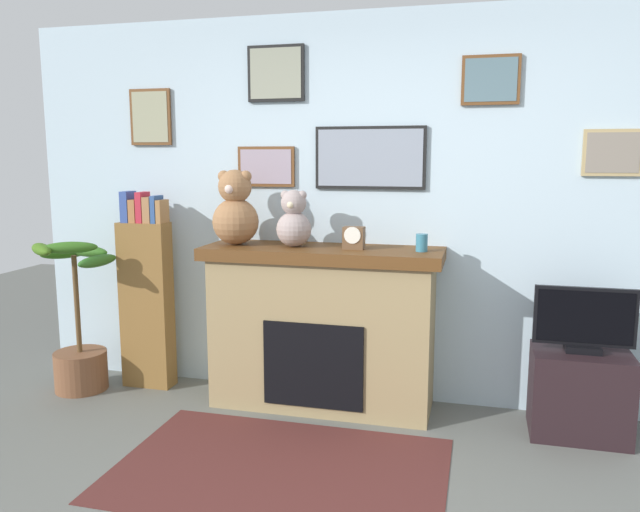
{
  "coord_description": "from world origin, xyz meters",
  "views": [
    {
      "loc": [
        0.62,
        -2.19,
        1.67
      ],
      "look_at": [
        -0.39,
        1.7,
        1.02
      ],
      "focal_mm": 34.98,
      "sensor_mm": 36.0,
      "label": 1
    }
  ],
  "objects_px": {
    "tv_stand": "(579,393)",
    "potted_plant": "(79,338)",
    "mantel_clock": "(354,238)",
    "teddy_bear_grey": "(235,211)",
    "fireplace": "(322,327)",
    "bookshelf": "(147,296)",
    "teddy_bear_tan": "(294,221)",
    "television": "(584,321)",
    "candle_jar": "(422,243)"
  },
  "relations": [
    {
      "from": "television",
      "to": "candle_jar",
      "type": "distance_m",
      "value": 1.06
    },
    {
      "from": "tv_stand",
      "to": "teddy_bear_tan",
      "type": "height_order",
      "value": "teddy_bear_tan"
    },
    {
      "from": "potted_plant",
      "to": "television",
      "type": "bearing_deg",
      "value": 1.84
    },
    {
      "from": "teddy_bear_grey",
      "to": "teddy_bear_tan",
      "type": "distance_m",
      "value": 0.41
    },
    {
      "from": "bookshelf",
      "to": "teddy_bear_tan",
      "type": "bearing_deg",
      "value": -3.07
    },
    {
      "from": "potted_plant",
      "to": "bookshelf",
      "type": "bearing_deg",
      "value": 25.91
    },
    {
      "from": "candle_jar",
      "to": "teddy_bear_tan",
      "type": "xyz_separation_m",
      "value": [
        -0.83,
        -0.0,
        0.11
      ]
    },
    {
      "from": "fireplace",
      "to": "mantel_clock",
      "type": "relative_size",
      "value": 10.64
    },
    {
      "from": "fireplace",
      "to": "teddy_bear_grey",
      "type": "distance_m",
      "value": 0.96
    },
    {
      "from": "mantel_clock",
      "to": "teddy_bear_tan",
      "type": "bearing_deg",
      "value": 179.8
    },
    {
      "from": "potted_plant",
      "to": "teddy_bear_tan",
      "type": "bearing_deg",
      "value": 5.44
    },
    {
      "from": "fireplace",
      "to": "television",
      "type": "height_order",
      "value": "fireplace"
    },
    {
      "from": "television",
      "to": "fireplace",
      "type": "bearing_deg",
      "value": 177.9
    },
    {
      "from": "fireplace",
      "to": "tv_stand",
      "type": "height_order",
      "value": "fireplace"
    },
    {
      "from": "fireplace",
      "to": "teddy_bear_tan",
      "type": "height_order",
      "value": "teddy_bear_tan"
    },
    {
      "from": "fireplace",
      "to": "teddy_bear_grey",
      "type": "height_order",
      "value": "teddy_bear_grey"
    },
    {
      "from": "mantel_clock",
      "to": "teddy_bear_grey",
      "type": "height_order",
      "value": "teddy_bear_grey"
    },
    {
      "from": "television",
      "to": "mantel_clock",
      "type": "height_order",
      "value": "mantel_clock"
    },
    {
      "from": "tv_stand",
      "to": "television",
      "type": "relative_size",
      "value": 0.98
    },
    {
      "from": "mantel_clock",
      "to": "teddy_bear_tan",
      "type": "xyz_separation_m",
      "value": [
        -0.4,
        0.0,
        0.1
      ]
    },
    {
      "from": "bookshelf",
      "to": "tv_stand",
      "type": "xyz_separation_m",
      "value": [
        2.93,
        -0.1,
        -0.41
      ]
    },
    {
      "from": "television",
      "to": "candle_jar",
      "type": "height_order",
      "value": "candle_jar"
    },
    {
      "from": "fireplace",
      "to": "bookshelf",
      "type": "height_order",
      "value": "bookshelf"
    },
    {
      "from": "bookshelf",
      "to": "mantel_clock",
      "type": "xyz_separation_m",
      "value": [
        1.53,
        -0.06,
        0.48
      ]
    },
    {
      "from": "potted_plant",
      "to": "television",
      "type": "height_order",
      "value": "potted_plant"
    },
    {
      "from": "bookshelf",
      "to": "teddy_bear_tan",
      "type": "height_order",
      "value": "teddy_bear_tan"
    },
    {
      "from": "candle_jar",
      "to": "teddy_bear_grey",
      "type": "xyz_separation_m",
      "value": [
        -1.24,
        -0.0,
        0.17
      ]
    },
    {
      "from": "television",
      "to": "teddy_bear_grey",
      "type": "relative_size",
      "value": 1.14
    },
    {
      "from": "tv_stand",
      "to": "television",
      "type": "height_order",
      "value": "television"
    },
    {
      "from": "mantel_clock",
      "to": "tv_stand",
      "type": "bearing_deg",
      "value": -1.56
    },
    {
      "from": "tv_stand",
      "to": "teddy_bear_grey",
      "type": "height_order",
      "value": "teddy_bear_grey"
    },
    {
      "from": "fireplace",
      "to": "teddy_bear_grey",
      "type": "relative_size",
      "value": 3.13
    },
    {
      "from": "potted_plant",
      "to": "teddy_bear_tan",
      "type": "xyz_separation_m",
      "value": [
        1.56,
        0.15,
        0.86
      ]
    },
    {
      "from": "television",
      "to": "tv_stand",
      "type": "bearing_deg",
      "value": 90.0
    },
    {
      "from": "fireplace",
      "to": "mantel_clock",
      "type": "xyz_separation_m",
      "value": [
        0.21,
        -0.02,
        0.61
      ]
    },
    {
      "from": "fireplace",
      "to": "television",
      "type": "bearing_deg",
      "value": -2.1
    },
    {
      "from": "potted_plant",
      "to": "tv_stand",
      "type": "relative_size",
      "value": 1.95
    },
    {
      "from": "tv_stand",
      "to": "potted_plant",
      "type": "bearing_deg",
      "value": -178.13
    },
    {
      "from": "candle_jar",
      "to": "teddy_bear_tan",
      "type": "bearing_deg",
      "value": -179.97
    },
    {
      "from": "bookshelf",
      "to": "teddy_bear_tan",
      "type": "distance_m",
      "value": 1.27
    },
    {
      "from": "television",
      "to": "teddy_bear_tan",
      "type": "distance_m",
      "value": 1.87
    },
    {
      "from": "teddy_bear_tan",
      "to": "bookshelf",
      "type": "bearing_deg",
      "value": 176.93
    },
    {
      "from": "television",
      "to": "candle_jar",
      "type": "xyz_separation_m",
      "value": [
        -0.96,
        0.04,
        0.43
      ]
    },
    {
      "from": "television",
      "to": "potted_plant",
      "type": "bearing_deg",
      "value": -178.16
    },
    {
      "from": "television",
      "to": "teddy_bear_grey",
      "type": "distance_m",
      "value": 2.28
    },
    {
      "from": "candle_jar",
      "to": "teddy_bear_tan",
      "type": "relative_size",
      "value": 0.3
    },
    {
      "from": "fireplace",
      "to": "candle_jar",
      "type": "xyz_separation_m",
      "value": [
        0.64,
        -0.02,
        0.59
      ]
    },
    {
      "from": "teddy_bear_tan",
      "to": "television",
      "type": "bearing_deg",
      "value": -1.3
    },
    {
      "from": "bookshelf",
      "to": "potted_plant",
      "type": "xyz_separation_m",
      "value": [
        -0.43,
        -0.21,
        -0.28
      ]
    },
    {
      "from": "teddy_bear_tan",
      "to": "mantel_clock",
      "type": "bearing_deg",
      "value": -0.2
    }
  ]
}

